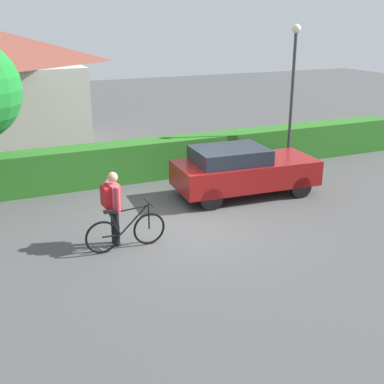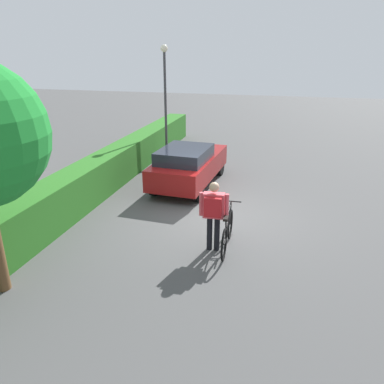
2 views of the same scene
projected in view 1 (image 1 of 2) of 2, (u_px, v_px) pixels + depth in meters
name	position (u px, v px, depth m)	size (l,w,h in m)	color
ground_plane	(192.00, 226.00, 12.08)	(60.00, 60.00, 0.00)	#494949
hedge_row	(138.00, 160.00, 15.43)	(19.47, 0.90, 1.19)	#2A6B21
parked_car_near	(242.00, 170.00, 13.96)	(4.09, 1.93, 1.42)	maroon
bicycle	(126.00, 231.00, 10.79)	(1.81, 0.50, 1.00)	black
person_rider	(112.00, 201.00, 10.78)	(0.37, 0.68, 1.69)	black
street_lamp	(293.00, 79.00, 15.71)	(0.28, 0.28, 4.60)	#38383D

